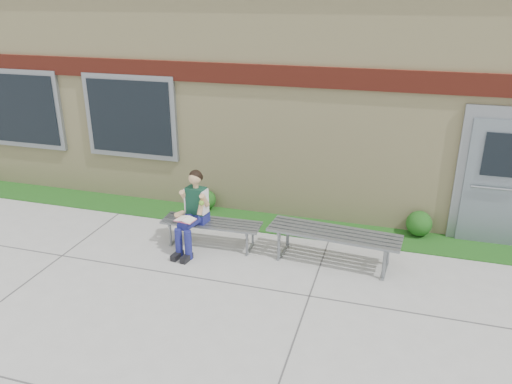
% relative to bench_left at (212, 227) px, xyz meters
% --- Properties ---
extents(ground, '(80.00, 80.00, 0.00)m').
position_rel_bench_left_xyz_m(ground, '(0.84, -1.53, -0.33)').
color(ground, '#9E9E99').
rests_on(ground, ground).
extents(grass_strip, '(16.00, 0.80, 0.02)m').
position_rel_bench_left_xyz_m(grass_strip, '(0.84, 1.07, -0.32)').
color(grass_strip, '#1A4312').
rests_on(grass_strip, ground).
extents(school_building, '(16.20, 6.22, 4.20)m').
position_rel_bench_left_xyz_m(school_building, '(0.84, 4.46, 1.78)').
color(school_building, beige).
rests_on(school_building, ground).
extents(bench_left, '(1.65, 0.51, 0.42)m').
position_rel_bench_left_xyz_m(bench_left, '(0.00, 0.00, 0.00)').
color(bench_left, slate).
rests_on(bench_left, ground).
extents(bench_right, '(2.05, 0.73, 0.52)m').
position_rel_bench_left_xyz_m(bench_right, '(2.00, 0.00, 0.08)').
color(bench_right, slate).
rests_on(bench_right, ground).
extents(girl, '(0.48, 0.83, 1.32)m').
position_rel_bench_left_xyz_m(girl, '(-0.23, -0.20, 0.35)').
color(girl, navy).
rests_on(girl, ground).
extents(shrub_mid, '(0.38, 0.38, 0.38)m').
position_rel_bench_left_xyz_m(shrub_mid, '(-0.63, 1.32, -0.12)').
color(shrub_mid, '#1A4312').
rests_on(shrub_mid, grass_strip).
extents(shrub_east, '(0.43, 0.43, 0.43)m').
position_rel_bench_left_xyz_m(shrub_east, '(3.28, 1.32, -0.09)').
color(shrub_east, '#1A4312').
rests_on(shrub_east, grass_strip).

